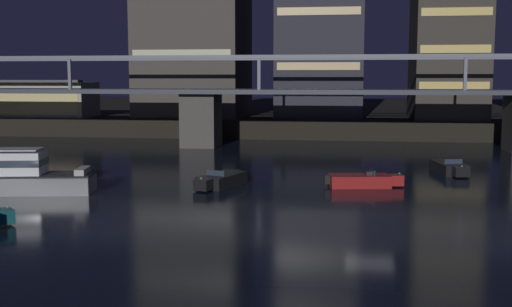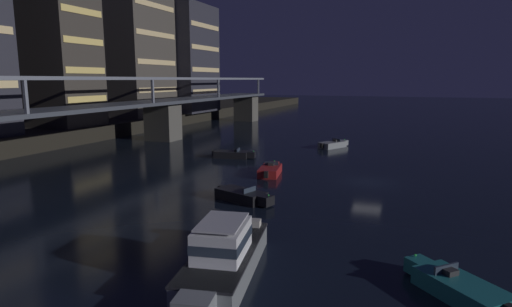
# 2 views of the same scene
# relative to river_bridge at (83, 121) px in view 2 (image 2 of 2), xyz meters

# --- Properties ---
(ground_plane) EXTENTS (400.00, 400.00, 0.00)m
(ground_plane) POSITION_rel_river_bridge_xyz_m (-0.00, -32.12, -4.36)
(ground_plane) COLOR black
(river_bridge) EXTENTS (103.45, 6.40, 9.38)m
(river_bridge) POSITION_rel_river_bridge_xyz_m (0.00, 0.00, 0.00)
(river_bridge) COLOR #4C4944
(river_bridge) RESTS_ON ground
(tower_central) EXTENTS (8.32, 9.86, 20.98)m
(tower_central) POSITION_rel_river_bridge_xyz_m (10.72, 13.83, 8.18)
(tower_central) COLOR #38332D
(tower_central) RESTS_ON far_riverbank
(tower_east_tall) EXTENTS (12.90, 10.20, 25.48)m
(tower_east_tall) POSITION_rel_river_bridge_xyz_m (29.30, 14.48, 10.43)
(tower_east_tall) COLOR #423D38
(tower_east_tall) RESTS_ON far_riverbank
(tower_east_low) EXTENTS (12.86, 12.75, 22.72)m
(tower_east_low) POSITION_rel_river_bridge_xyz_m (42.49, 12.71, 9.05)
(tower_east_low) COLOR #282833
(tower_east_low) RESTS_ON far_riverbank
(cabin_cruiser_near_left) EXTENTS (9.36, 4.10, 2.79)m
(cabin_cruiser_near_left) POSITION_rel_river_bridge_xyz_m (-21.29, -28.07, -3.31)
(cabin_cruiser_near_left) COLOR gray
(cabin_cruiser_near_left) RESTS_ON ground
(speedboat_near_center) EXTENTS (5.23, 2.45, 1.16)m
(speedboat_near_center) POSITION_rel_river_bridge_xyz_m (-0.14, -22.92, -3.94)
(speedboat_near_center) COLOR maroon
(speedboat_near_center) RESTS_ON ground
(speedboat_near_right) EXTENTS (4.38, 4.39, 1.16)m
(speedboat_near_right) POSITION_rel_river_bridge_xyz_m (-19.38, -38.08, -3.94)
(speedboat_near_right) COLOR #196066
(speedboat_near_right) RESTS_ON ground
(speedboat_mid_left) EXTENTS (2.96, 5.13, 1.16)m
(speedboat_mid_left) POSITION_rel_river_bridge_xyz_m (-9.50, -24.03, -3.94)
(speedboat_mid_left) COLOR black
(speedboat_mid_left) RESTS_ON ground
(speedboat_mid_center) EXTENTS (4.90, 3.49, 1.16)m
(speedboat_mid_center) POSITION_rel_river_bridge_xyz_m (18.50, -25.37, -3.94)
(speedboat_mid_center) COLOR gray
(speedboat_mid_center) RESTS_ON ground
(speedboat_mid_right) EXTENTS (2.47, 5.23, 1.16)m
(speedboat_mid_right) POSITION_rel_river_bridge_xyz_m (6.55, -15.94, -3.94)
(speedboat_mid_right) COLOR black
(speedboat_mid_right) RESTS_ON ground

